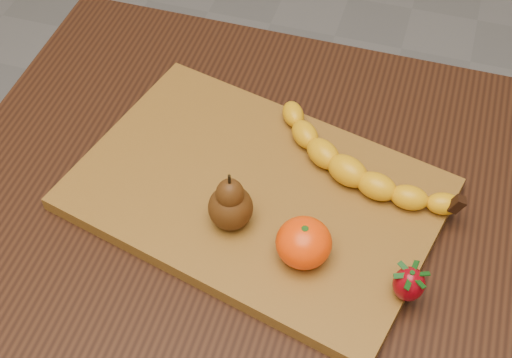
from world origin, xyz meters
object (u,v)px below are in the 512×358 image
(pear, at_px, (230,200))
(mandarin, at_px, (304,243))
(cutting_board, at_px, (256,194))
(table, at_px, (318,267))

(pear, bearing_deg, mandarin, -14.12)
(cutting_board, xyz_separation_m, mandarin, (0.08, -0.08, 0.04))
(cutting_board, relative_size, mandarin, 6.86)
(table, xyz_separation_m, pear, (-0.11, -0.04, 0.16))
(table, distance_m, pear, 0.20)
(cutting_board, distance_m, mandarin, 0.12)
(table, xyz_separation_m, cutting_board, (-0.09, 0.02, 0.11))
(table, height_order, cutting_board, cutting_board)
(pear, xyz_separation_m, mandarin, (0.10, -0.02, -0.01))
(pear, relative_size, mandarin, 1.30)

